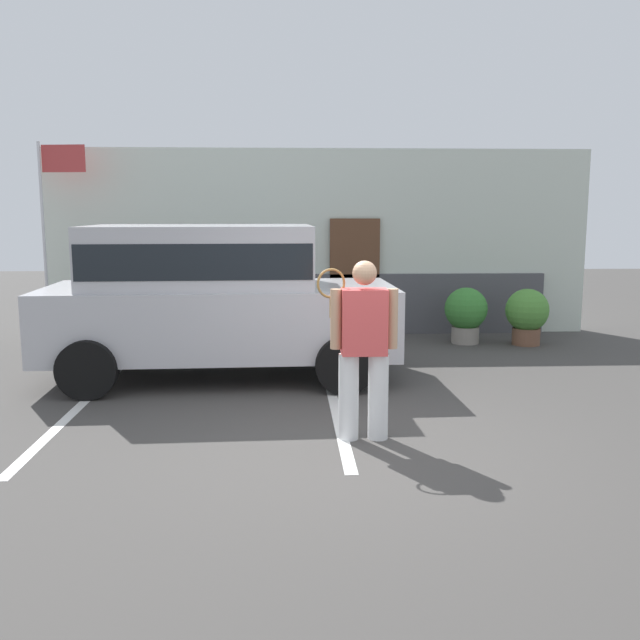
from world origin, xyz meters
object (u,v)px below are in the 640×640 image
Objects in this scene: tennis_player_man at (363,347)px; flag_pole at (53,206)px; parked_suv at (213,294)px; potted_plant_by_porch at (466,312)px; potted_plant_secondary at (527,314)px.

flag_pole is (-4.68, 5.45, 1.39)m from tennis_player_man.
parked_suv is 4.88× the size of potted_plant_by_porch.
flag_pole reaches higher than tennis_player_man.
potted_plant_secondary is at bearing -124.20° from tennis_player_man.
parked_suv reaches higher than potted_plant_secondary.
potted_plant_by_porch reaches higher than potted_plant_secondary.
potted_plant_by_porch is at bearing -114.43° from tennis_player_man.
flag_pole is at bearing 174.94° from potted_plant_secondary.
potted_plant_by_porch is 7.22m from flag_pole.
potted_plant_by_porch is at bearing -4.23° from flag_pole.
flag_pole is at bearing 175.77° from potted_plant_by_porch.
flag_pole reaches higher than potted_plant_secondary.
parked_suv is at bearing -150.22° from potted_plant_by_porch.
parked_suv is 1.38× the size of flag_pole.
tennis_player_man is 5.45m from potted_plant_by_porch.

